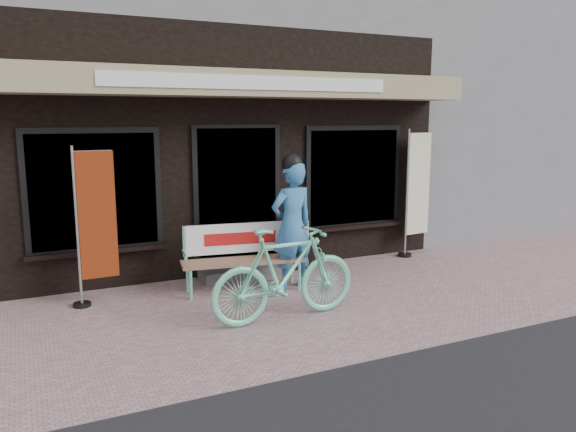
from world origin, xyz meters
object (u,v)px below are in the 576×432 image
person (292,223)px  menu_stand (297,242)px  bench (242,251)px  bicycle (285,274)px  nobori_red (94,224)px  nobori_cream (416,191)px

person → menu_stand: 1.02m
bench → bicycle: bearing=-80.0°
bench → nobori_red: bearing=-176.7°
person → nobori_cream: bearing=8.2°
person → bench: bearing=151.8°
bench → nobori_red: nobori_red is taller
bicycle → nobori_cream: size_ratio=0.85×
menu_stand → person: bearing=-100.2°
bench → nobori_red: size_ratio=0.85×
bench → bicycle: (0.03, -1.31, 0.02)m
bench → person: (0.64, -0.23, 0.38)m
nobori_cream → menu_stand: (-2.23, -0.00, -0.66)m
bicycle → nobori_cream: nobori_cream is taller
nobori_red → menu_stand: nobori_red is taller
bicycle → menu_stand: (1.07, 1.85, -0.11)m
bicycle → nobori_red: nobori_red is taller
person → nobori_red: bearing=162.5°
bench → nobori_cream: 3.42m
menu_stand → bench: bearing=-133.3°
nobori_cream → bench: bearing=-177.6°
person → bicycle: bearing=-127.6°
person → nobori_cream: 2.80m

